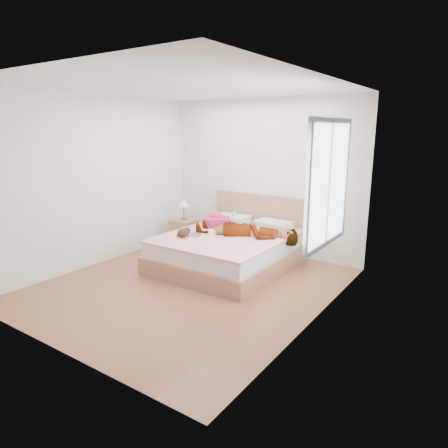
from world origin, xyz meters
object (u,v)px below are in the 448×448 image
Objects in this scene: magazine at (190,235)px; plush_toy at (184,232)px; phone at (234,213)px; coffee_mug at (211,233)px; bed at (231,248)px; towel at (216,220)px; nightstand at (184,231)px; woman at (247,228)px.

plush_toy is (-0.02, -0.12, 0.06)m from magazine.
phone is 0.80m from coffee_mug.
towel is (-0.51, 0.32, 0.32)m from bed.
towel is at bearing 93.98° from magazine.
magazine is at bearing -86.02° from towel.
towel is at bearing 147.61° from bed.
bed is 8.05× the size of plush_toy.
nightstand is (-1.23, 0.34, 0.02)m from bed.
coffee_mug is 0.42m from plush_toy.
woman is 6.12× the size of plush_toy.
magazine is (-0.45, -0.45, 0.24)m from bed.
phone reaches higher than magazine.
plush_toy is (-0.20, -1.07, -0.13)m from phone.
phone is 0.20× the size of towel.
towel is at bearing -1.84° from nightstand.
magazine is at bearing -134.82° from bed.
phone reaches higher than plush_toy.
coffee_mug is (-0.40, -0.38, -0.06)m from woman.
towel is 1.13× the size of magazine.
bed is at bearing 45.18° from magazine.
coffee_mug is at bearing 44.27° from plush_toy.
nightstand is (-0.96, -0.16, -0.41)m from phone.
bed is 0.68m from towel.
nightstand is at bearing 178.16° from towel.
nightstand is at bearing 173.49° from phone.
towel reaches higher than magazine.
nightstand is (-0.72, 0.02, -0.30)m from towel.
coffee_mug is (-0.17, -0.28, 0.29)m from bed.
plush_toy is at bearing -129.26° from bed.
plush_toy is at bearing -61.92° from woman.
phone is 0.05× the size of bed.
magazine is at bearing 82.55° from plush_toy.
magazine is 1.14m from nightstand.
bed is 15.28× the size of coffee_mug.
bed reaches higher than coffee_mug.
phone reaches higher than coffee_mug.
nightstand is (-1.46, 0.24, -0.32)m from woman.
bed is at bearing -77.82° from phone.
phone is at bearing 97.23° from coffee_mug.
woman is 1.52m from nightstand.
woman is at bearing -54.50° from phone.
plush_toy is at bearing -97.45° from magazine.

